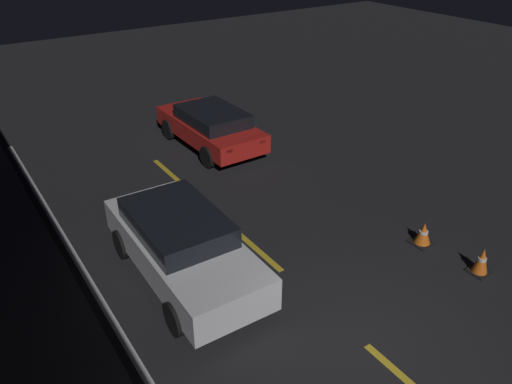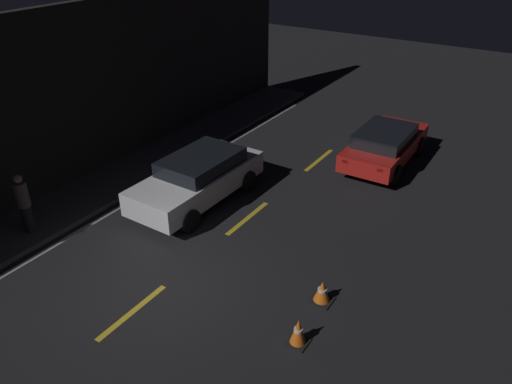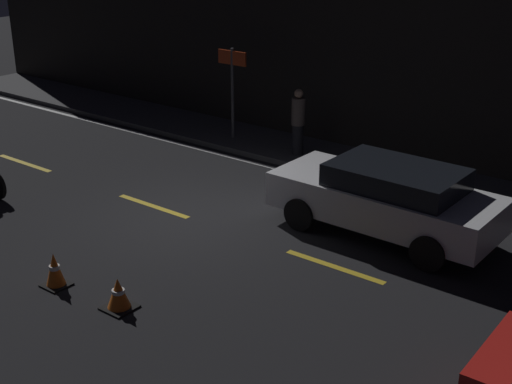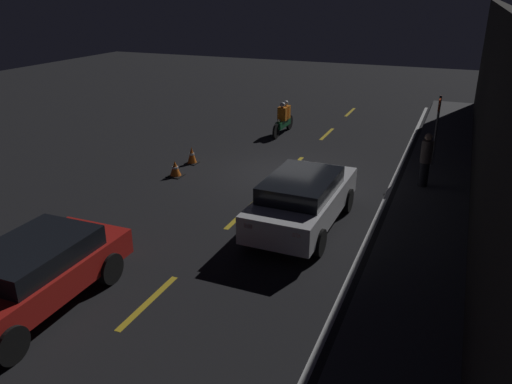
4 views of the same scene
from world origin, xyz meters
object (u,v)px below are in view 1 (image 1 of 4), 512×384
object	(u,v)px
traffic_cone_near	(482,261)
taxi_red	(211,126)
sedan_white	(182,244)
traffic_cone_mid	(423,234)

from	to	relation	value
traffic_cone_near	taxi_red	bearing A→B (deg)	9.51
taxi_red	sedan_white	bearing A→B (deg)	144.92
traffic_cone_near	traffic_cone_mid	size ratio (longest dim) A/B	1.14
sedan_white	taxi_red	bearing A→B (deg)	146.49
traffic_cone_mid	traffic_cone_near	bearing A→B (deg)	-173.82
taxi_red	traffic_cone_mid	world-z (taller)	taxi_red
sedan_white	traffic_cone_mid	distance (m)	5.44
traffic_cone_mid	taxi_red	bearing A→B (deg)	10.12
taxi_red	traffic_cone_mid	distance (m)	7.54
sedan_white	traffic_cone_near	size ratio (longest dim) A/B	7.32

